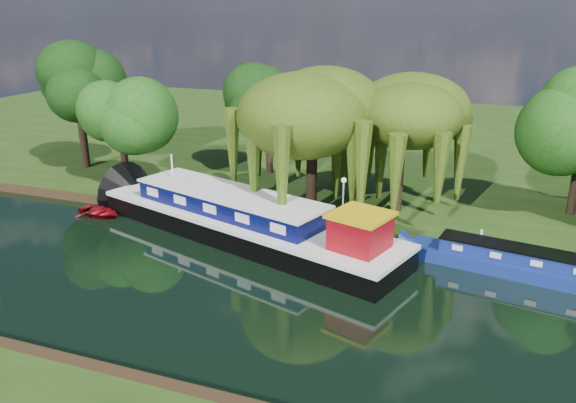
% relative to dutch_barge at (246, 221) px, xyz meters
% --- Properties ---
extents(ground, '(120.00, 120.00, 0.00)m').
position_rel_dutch_barge_xyz_m(ground, '(4.26, -5.97, -1.08)').
color(ground, black).
extents(far_bank, '(120.00, 52.00, 0.45)m').
position_rel_dutch_barge_xyz_m(far_bank, '(4.26, 28.03, -0.86)').
color(far_bank, '#1B370F').
rests_on(far_bank, ground).
extents(dutch_barge, '(21.11, 10.68, 4.36)m').
position_rel_dutch_barge_xyz_m(dutch_barge, '(0.00, 0.00, 0.00)').
color(dutch_barge, black).
rests_on(dutch_barge, ground).
extents(narrowboat, '(11.26, 3.71, 1.62)m').
position_rel_dutch_barge_xyz_m(narrowboat, '(15.14, 0.40, -0.50)').
color(narrowboat, navy).
rests_on(narrowboat, ground).
extents(red_dinghy, '(3.64, 2.89, 0.68)m').
position_rel_dutch_barge_xyz_m(red_dinghy, '(-10.76, 0.15, -1.08)').
color(red_dinghy, maroon).
rests_on(red_dinghy, ground).
extents(willow_left, '(7.32, 7.32, 8.77)m').
position_rel_dutch_barge_xyz_m(willow_left, '(2.56, 4.75, 5.74)').
color(willow_left, black).
rests_on(willow_left, far_bank).
extents(willow_right, '(6.56, 6.56, 7.99)m').
position_rel_dutch_barge_xyz_m(willow_right, '(7.81, 6.62, 5.20)').
color(willow_right, black).
rests_on(willow_right, far_bank).
extents(tree_far_left, '(4.79, 4.79, 7.71)m').
position_rel_dutch_barge_xyz_m(tree_far_left, '(-12.25, 5.35, 4.65)').
color(tree_far_left, black).
rests_on(tree_far_left, far_bank).
extents(tree_far_back, '(5.50, 5.50, 9.25)m').
position_rel_dutch_barge_xyz_m(tree_far_back, '(-18.52, 8.53, 5.82)').
color(tree_far_back, black).
rests_on(tree_far_back, far_bank).
extents(tree_far_mid, '(4.84, 4.84, 7.91)m').
position_rel_dutch_barge_xyz_m(tree_far_mid, '(-3.39, 12.21, 4.83)').
color(tree_far_mid, black).
rests_on(tree_far_mid, far_bank).
extents(lamppost, '(0.36, 0.36, 2.56)m').
position_rel_dutch_barge_xyz_m(lamppost, '(4.76, 4.53, 1.34)').
color(lamppost, silver).
rests_on(lamppost, far_bank).
extents(mooring_posts, '(19.16, 0.16, 1.00)m').
position_rel_dutch_barge_xyz_m(mooring_posts, '(3.76, 2.43, -0.13)').
color(mooring_posts, silver).
rests_on(mooring_posts, far_bank).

